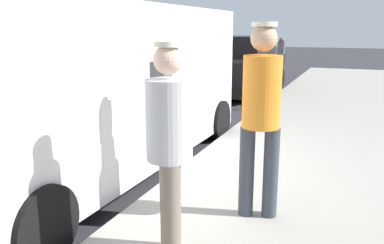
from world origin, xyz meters
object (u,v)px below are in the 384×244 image
at_px(parking_meter_far, 281,60).
at_px(pedestrian_in_orange, 261,109).
at_px(pedestrian_in_gray, 169,140).
at_px(parked_sedan_ahead, 239,67).
at_px(parked_van, 95,85).
at_px(parking_meter_near, 162,105).

relative_size(parking_meter_far, pedestrian_in_orange, 0.86).
relative_size(pedestrian_in_gray, parked_sedan_ahead, 0.36).
bearing_deg(parked_van, parking_meter_near, -35.36).
relative_size(pedestrian_in_orange, parked_van, 0.34).
xyz_separation_m(pedestrian_in_orange, pedestrian_in_gray, (-0.45, -0.94, -0.09)).
distance_m(pedestrian_in_gray, parked_van, 2.61).
distance_m(parking_meter_near, pedestrian_in_orange, 0.90).
bearing_deg(pedestrian_in_orange, parked_van, 160.66).
xyz_separation_m(parking_meter_near, parked_sedan_ahead, (-1.68, 8.43, -0.43)).
height_order(parking_meter_far, pedestrian_in_orange, pedestrian_in_orange).
height_order(parking_meter_near, parked_sedan_ahead, parking_meter_near).
bearing_deg(pedestrian_in_orange, pedestrian_in_gray, -115.69).
bearing_deg(parked_sedan_ahead, parking_meter_near, -78.76).
xyz_separation_m(parking_meter_near, pedestrian_in_orange, (0.87, 0.23, -0.01)).
distance_m(pedestrian_in_orange, parked_sedan_ahead, 8.60).
relative_size(parking_meter_near, parked_sedan_ahead, 0.34).
bearing_deg(parked_sedan_ahead, pedestrian_in_orange, -72.76).
bearing_deg(parking_meter_near, pedestrian_in_orange, 15.02).
distance_m(parked_van, parked_sedan_ahead, 7.38).
distance_m(parking_meter_near, parked_van, 1.84).
xyz_separation_m(parking_meter_far, parked_van, (-1.50, -4.92, -0.03)).
distance_m(parking_meter_near, pedestrian_in_gray, 0.83).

